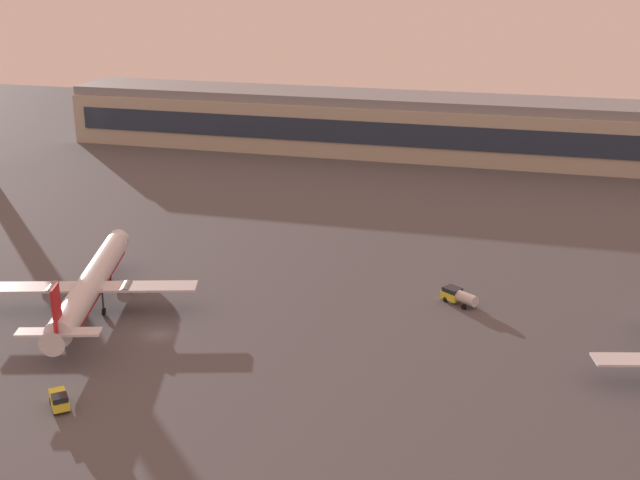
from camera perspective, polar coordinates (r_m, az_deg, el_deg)
ground_plane at (r=125.54m, az=-11.00°, el=-6.40°), size 416.00×416.00×0.00m
terminal_building at (r=234.09m, az=4.49°, el=7.90°), size 181.76×22.40×16.40m
airplane_far_stand at (r=134.84m, az=-15.47°, el=-3.00°), size 33.10×42.13×11.03m
cargo_loader at (r=109.09m, az=-17.43°, el=-10.40°), size 4.17×4.42×2.25m
fuel_truck at (r=135.03m, az=9.49°, el=-3.80°), size 6.39×5.29×2.35m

